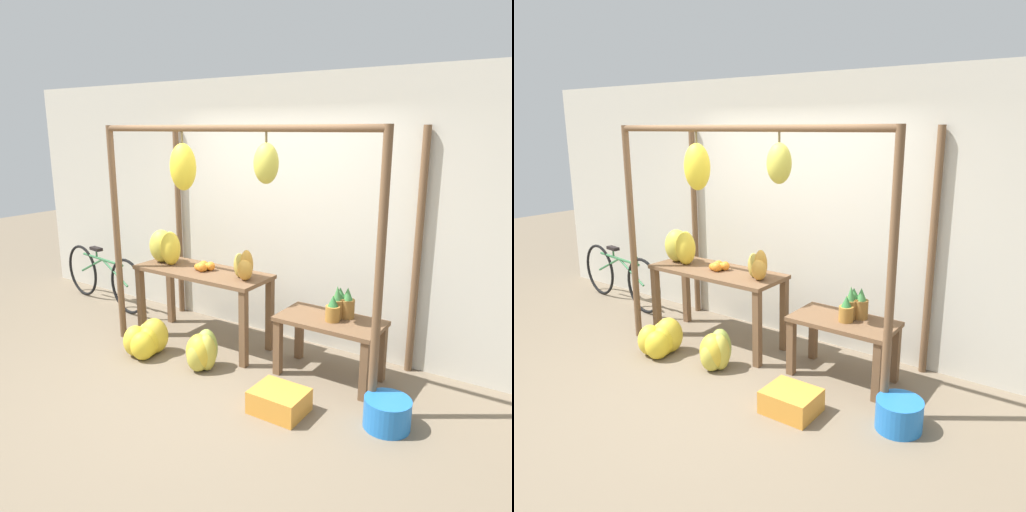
# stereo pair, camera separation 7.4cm
# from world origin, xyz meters

# --- Properties ---
(ground_plane) EXTENTS (20.00, 20.00, 0.00)m
(ground_plane) POSITION_xyz_m (0.00, 0.00, 0.00)
(ground_plane) COLOR #756651
(shop_wall_back) EXTENTS (8.00, 0.08, 2.80)m
(shop_wall_back) POSITION_xyz_m (0.00, 1.55, 1.40)
(shop_wall_back) COLOR beige
(shop_wall_back) RESTS_ON ground_plane
(stall_awning) EXTENTS (2.98, 1.12, 2.30)m
(stall_awning) POSITION_xyz_m (-0.06, 0.72, 1.60)
(stall_awning) COLOR brown
(stall_awning) RESTS_ON ground_plane
(display_table_main) EXTENTS (1.50, 0.57, 0.82)m
(display_table_main) POSITION_xyz_m (-0.61, 0.87, 0.67)
(display_table_main) COLOR brown
(display_table_main) RESTS_ON ground_plane
(display_table_side) EXTENTS (0.96, 0.51, 0.58)m
(display_table_side) POSITION_xyz_m (0.87, 0.90, 0.46)
(display_table_side) COLOR brown
(display_table_side) RESTS_ON ground_plane
(banana_pile_on_table) EXTENTS (0.44, 0.30, 0.37)m
(banana_pile_on_table) POSITION_xyz_m (-1.12, 0.87, 1.00)
(banana_pile_on_table) COLOR gold
(banana_pile_on_table) RESTS_ON display_table_main
(orange_pile) EXTENTS (0.21, 0.18, 0.10)m
(orange_pile) POSITION_xyz_m (-0.58, 0.86, 0.86)
(orange_pile) COLOR orange
(orange_pile) RESTS_ON display_table_main
(pineapple_cluster) EXTENTS (0.21, 0.28, 0.31)m
(pineapple_cluster) POSITION_xyz_m (0.93, 0.97, 0.70)
(pineapple_cluster) COLOR olive
(pineapple_cluster) RESTS_ON display_table_side
(banana_pile_ground_left) EXTENTS (0.47, 0.54, 0.38)m
(banana_pile_ground_left) POSITION_xyz_m (-0.89, 0.29, 0.17)
(banana_pile_ground_left) COLOR yellow
(banana_pile_ground_left) RESTS_ON ground_plane
(banana_pile_ground_right) EXTENTS (0.39, 0.40, 0.39)m
(banana_pile_ground_right) POSITION_xyz_m (-0.21, 0.37, 0.18)
(banana_pile_ground_right) COLOR gold
(banana_pile_ground_right) RESTS_ON ground_plane
(fruit_crate_white) EXTENTS (0.43, 0.36, 0.19)m
(fruit_crate_white) POSITION_xyz_m (0.80, 0.14, 0.10)
(fruit_crate_white) COLOR orange
(fruit_crate_white) RESTS_ON ground_plane
(blue_bucket) EXTENTS (0.36, 0.36, 0.24)m
(blue_bucket) POSITION_xyz_m (1.61, 0.42, 0.12)
(blue_bucket) COLOR blue
(blue_bucket) RESTS_ON ground_plane
(parked_bicycle) EXTENTS (1.78, 0.30, 0.75)m
(parked_bicycle) POSITION_xyz_m (-2.49, 1.09, 0.37)
(parked_bicycle) COLOR black
(parked_bicycle) RESTS_ON ground_plane
(papaya_pile) EXTENTS (0.30, 0.24, 0.29)m
(papaya_pile) POSITION_xyz_m (-0.05, 0.86, 0.94)
(papaya_pile) COLOR gold
(papaya_pile) RESTS_ON display_table_main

